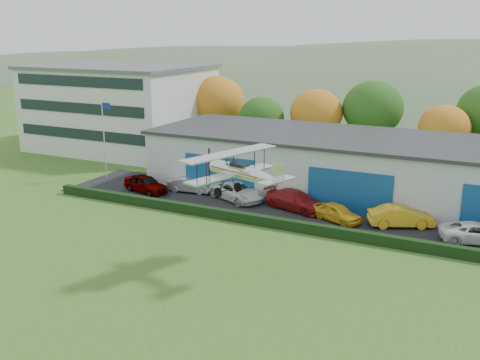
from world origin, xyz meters
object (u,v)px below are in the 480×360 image
at_px(hangar, 368,166).
at_px(flagpole, 105,132).
at_px(car_2, 237,191).
at_px(car_4, 337,213).
at_px(car_5, 401,216).
at_px(car_1, 190,185).
at_px(car_6, 477,233).
at_px(office_block, 121,107).
at_px(car_0, 146,184).
at_px(car_3, 296,200).
at_px(biplane, 240,170).

relative_size(hangar, flagpole, 5.08).
bearing_deg(car_2, car_4, -74.58).
bearing_deg(car_5, car_1, 62.87).
xyz_separation_m(car_2, car_6, (19.65, -1.52, -0.07)).
distance_m(hangar, car_1, 16.27).
distance_m(car_2, car_6, 19.70).
distance_m(office_block, car_0, 21.62).
height_order(car_3, car_5, car_5).
bearing_deg(biplane, car_0, 163.21).
distance_m(office_block, car_1, 23.12).
distance_m(car_0, car_4, 18.18).
xyz_separation_m(office_block, car_2, (23.20, -13.83, -4.40)).
relative_size(car_0, car_5, 0.96).
bearing_deg(biplane, hangar, 99.00).
bearing_deg(car_3, car_0, 111.21).
height_order(car_2, car_3, car_3).
relative_size(hangar, car_1, 9.75).
xyz_separation_m(hangar, car_4, (-0.26, -8.36, -1.90)).
height_order(car_1, car_4, car_4).
xyz_separation_m(car_3, car_6, (14.05, -1.26, -0.10)).
relative_size(hangar, car_6, 8.07).
relative_size(hangar, car_4, 9.85).
distance_m(hangar, car_2, 12.07).
bearing_deg(car_4, car_5, -54.50).
xyz_separation_m(car_6, biplane, (-13.21, -10.88, 5.52)).
bearing_deg(car_1, car_6, -102.26).
distance_m(car_1, car_6, 24.71).
distance_m(hangar, flagpole, 25.68).
bearing_deg(car_1, flagpole, 78.95).
xyz_separation_m(car_4, car_6, (10.11, 0.04, -0.00)).
bearing_deg(office_block, car_2, -30.79).
relative_size(car_3, car_5, 1.13).
bearing_deg(car_2, car_5, -67.68).
bearing_deg(hangar, car_2, -145.22).
height_order(flagpole, car_0, flagpole).
xyz_separation_m(hangar, car_5, (4.44, -7.40, -1.80)).
bearing_deg(car_1, car_4, -105.32).
height_order(car_3, car_6, car_3).
bearing_deg(flagpole, car_0, -20.23).
bearing_deg(car_0, car_5, -72.49).
xyz_separation_m(hangar, flagpole, (-24.88, -5.98, 2.13)).
bearing_deg(car_6, car_4, 70.46).
distance_m(flagpole, car_4, 25.06).
xyz_separation_m(flagpole, car_1, (10.09, -0.53, -4.05)).
xyz_separation_m(office_block, car_5, (37.44, -14.42, -4.36)).
height_order(car_1, car_2, car_2).
bearing_deg(hangar, car_1, -156.25).
xyz_separation_m(flagpole, car_5, (29.33, -1.42, -3.93)).
distance_m(car_3, car_5, 8.65).
bearing_deg(hangar, car_5, -59.01).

